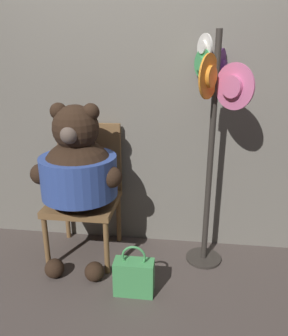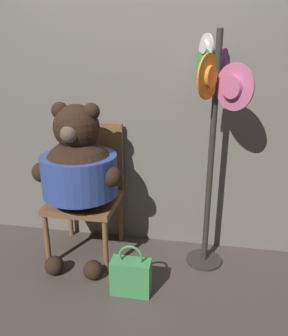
# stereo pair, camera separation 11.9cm
# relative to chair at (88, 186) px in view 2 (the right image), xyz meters

# --- Properties ---
(ground_plane) EXTENTS (14.00, 14.00, 0.00)m
(ground_plane) POSITION_rel_chair_xyz_m (0.37, -0.31, -0.56)
(ground_plane) COLOR #4C423D
(wall_back) EXTENTS (8.00, 0.10, 2.62)m
(wall_back) POSITION_rel_chair_xyz_m (0.37, 0.25, 0.75)
(wall_back) COLOR slate
(wall_back) RESTS_ON ground_plane
(chair) EXTENTS (0.53, 0.52, 1.05)m
(chair) POSITION_rel_chair_xyz_m (0.00, 0.00, 0.00)
(chair) COLOR brown
(chair) RESTS_ON ground_plane
(teddy_bear) EXTENTS (0.68, 0.60, 1.26)m
(teddy_bear) POSITION_rel_chair_xyz_m (0.01, -0.18, 0.20)
(teddy_bear) COLOR black
(teddy_bear) RESTS_ON ground_plane
(hat_display_rack) EXTENTS (0.37, 0.54, 1.73)m
(hat_display_rack) POSITION_rel_chair_xyz_m (0.97, -0.05, 0.59)
(hat_display_rack) COLOR #332D28
(hat_display_rack) RESTS_ON ground_plane
(handbag_on_ground) EXTENTS (0.27, 0.12, 0.37)m
(handbag_on_ground) POSITION_rel_chair_xyz_m (0.47, -0.52, -0.42)
(handbag_on_ground) COLOR #479E56
(handbag_on_ground) RESTS_ON ground_plane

